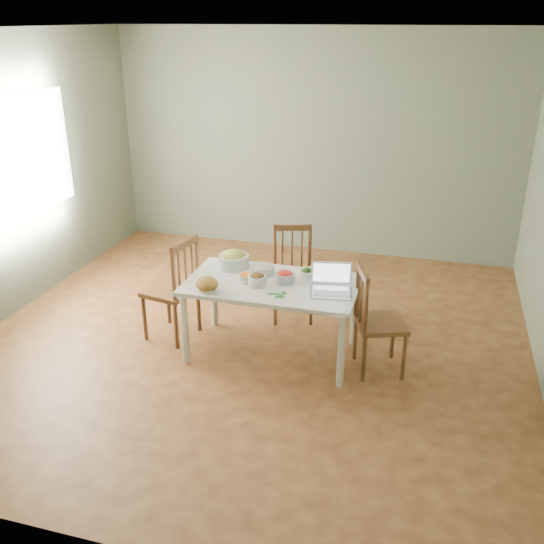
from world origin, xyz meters
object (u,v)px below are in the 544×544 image
(chair_right, at_px, (381,321))
(bread_boule, at_px, (207,284))
(dining_table, at_px, (272,318))
(chair_left, at_px, (170,288))
(chair_far, at_px, (293,275))
(bowl_squash, at_px, (234,259))
(laptop, at_px, (331,281))

(chair_right, relative_size, bread_boule, 4.96)
(dining_table, height_order, chair_left, chair_left)
(chair_far, relative_size, chair_left, 0.94)
(chair_right, xyz_separation_m, bowl_squash, (-1.37, 0.24, 0.31))
(dining_table, bearing_deg, chair_far, 89.66)
(chair_far, xyz_separation_m, chair_right, (0.94, -0.73, 0.01))
(laptop, bearing_deg, bowl_squash, 151.77)
(chair_far, bearing_deg, chair_right, -54.65)
(bread_boule, bearing_deg, chair_right, 11.52)
(chair_right, bearing_deg, dining_table, 69.84)
(bread_boule, bearing_deg, chair_left, 145.23)
(chair_left, distance_m, bowl_squash, 0.65)
(chair_right, height_order, bread_boule, chair_right)
(laptop, bearing_deg, chair_far, 112.78)
(chair_far, distance_m, bowl_squash, 0.72)
(dining_table, relative_size, laptop, 4.34)
(dining_table, bearing_deg, bowl_squash, 151.49)
(chair_far, distance_m, chair_right, 1.19)
(chair_left, bearing_deg, dining_table, 97.33)
(laptop, bearing_deg, chair_right, -1.30)
(chair_left, xyz_separation_m, bread_boule, (0.52, -0.36, 0.26))
(chair_right, relative_size, laptop, 2.74)
(dining_table, bearing_deg, chair_left, 176.54)
(dining_table, bearing_deg, chair_right, -0.63)
(bread_boule, relative_size, bowl_squash, 0.67)
(chair_right, distance_m, laptop, 0.54)
(chair_far, height_order, chair_right, chair_right)
(dining_table, relative_size, bowl_squash, 5.24)
(bowl_squash, bearing_deg, chair_far, 48.79)
(bread_boule, height_order, bowl_squash, bowl_squash)
(chair_far, distance_m, chair_left, 1.20)
(dining_table, bearing_deg, laptop, -8.28)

